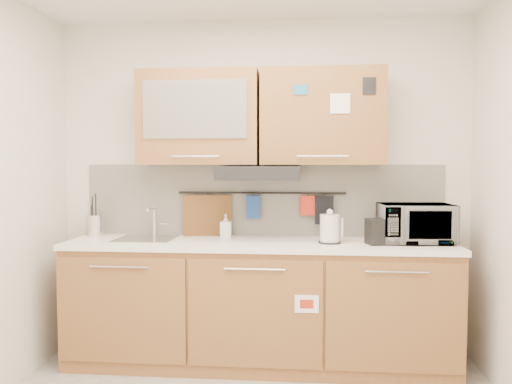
# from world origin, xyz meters

# --- Properties ---
(wall_back) EXTENTS (3.20, 0.00, 3.20)m
(wall_back) POSITION_xyz_m (0.00, 1.50, 1.30)
(wall_back) COLOR silver
(wall_back) RESTS_ON ground
(base_cabinet) EXTENTS (2.80, 0.64, 0.88)m
(base_cabinet) POSITION_xyz_m (0.00, 1.19, 0.41)
(base_cabinet) COLOR #A9723C
(base_cabinet) RESTS_ON floor
(countertop) EXTENTS (2.82, 0.62, 0.04)m
(countertop) POSITION_xyz_m (0.00, 1.19, 0.90)
(countertop) COLOR white
(countertop) RESTS_ON base_cabinet
(backsplash) EXTENTS (2.80, 0.02, 0.56)m
(backsplash) POSITION_xyz_m (0.00, 1.49, 1.20)
(backsplash) COLOR silver
(backsplash) RESTS_ON countertop
(upper_cabinets) EXTENTS (1.82, 0.37, 0.70)m
(upper_cabinets) POSITION_xyz_m (-0.00, 1.32, 1.83)
(upper_cabinets) COLOR #A9723C
(upper_cabinets) RESTS_ON wall_back
(range_hood) EXTENTS (0.60, 0.46, 0.10)m
(range_hood) POSITION_xyz_m (0.00, 1.25, 1.42)
(range_hood) COLOR black
(range_hood) RESTS_ON upper_cabinets
(sink) EXTENTS (0.42, 0.40, 0.26)m
(sink) POSITION_xyz_m (-0.85, 1.21, 0.92)
(sink) COLOR silver
(sink) RESTS_ON countertop
(utensil_rail) EXTENTS (1.30, 0.02, 0.02)m
(utensil_rail) POSITION_xyz_m (0.00, 1.45, 1.26)
(utensil_rail) COLOR black
(utensil_rail) RESTS_ON backsplash
(utensil_crock) EXTENTS (0.16, 0.16, 0.34)m
(utensil_crock) POSITION_xyz_m (-1.30, 1.33, 1.01)
(utensil_crock) COLOR silver
(utensil_crock) RESTS_ON countertop
(kettle) EXTENTS (0.18, 0.17, 0.25)m
(kettle) POSITION_xyz_m (0.52, 1.14, 1.02)
(kettle) COLOR silver
(kettle) RESTS_ON countertop
(toaster) EXTENTS (0.27, 0.20, 0.18)m
(toaster) POSITION_xyz_m (0.89, 1.13, 1.01)
(toaster) COLOR black
(toaster) RESTS_ON countertop
(microwave) EXTENTS (0.52, 0.37, 0.28)m
(microwave) POSITION_xyz_m (1.13, 1.22, 1.06)
(microwave) COLOR #999999
(microwave) RESTS_ON countertop
(soap_bottle) EXTENTS (0.09, 0.09, 0.18)m
(soap_bottle) POSITION_xyz_m (-0.26, 1.34, 1.01)
(soap_bottle) COLOR #999999
(soap_bottle) RESTS_ON countertop
(cutting_board) EXTENTS (0.38, 0.08, 0.47)m
(cutting_board) POSITION_xyz_m (-0.42, 1.44, 1.01)
(cutting_board) COLOR brown
(cutting_board) RESTS_ON utensil_rail
(oven_mitt) EXTENTS (0.11, 0.04, 0.18)m
(oven_mitt) POSITION_xyz_m (-0.06, 1.44, 1.15)
(oven_mitt) COLOR #204294
(oven_mitt) RESTS_ON utensil_rail
(dark_pouch) EXTENTS (0.14, 0.05, 0.22)m
(dark_pouch) POSITION_xyz_m (0.49, 1.44, 1.13)
(dark_pouch) COLOR black
(dark_pouch) RESTS_ON utensil_rail
(pot_holder) EXTENTS (0.12, 0.04, 0.15)m
(pot_holder) POSITION_xyz_m (0.37, 1.44, 1.16)
(pot_holder) COLOR red
(pot_holder) RESTS_ON utensil_rail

